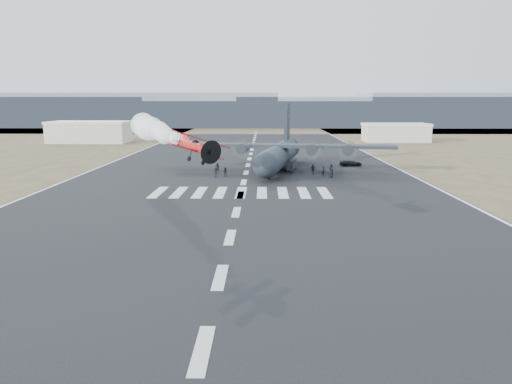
{
  "coord_description": "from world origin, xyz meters",
  "views": [
    {
      "loc": [
        3.23,
        -26.82,
        13.0
      ],
      "look_at": [
        2.47,
        26.66,
        4.0
      ],
      "focal_mm": 38.0,
      "sensor_mm": 36.0,
      "label": 1
    }
  ],
  "objects_px": {
    "crew_a": "(291,171)",
    "crew_e": "(331,173)",
    "hangar_right": "(395,132)",
    "hangar_left": "(90,132)",
    "crew_f": "(331,169)",
    "crew_h": "(225,172)",
    "crew_c": "(215,172)",
    "transport_aircraft": "(279,153)",
    "support_vehicle": "(351,163)",
    "crew_d": "(313,169)",
    "crew_b": "(217,168)",
    "aerobatic_biplane": "(196,147)",
    "crew_g": "(323,171)"
  },
  "relations": [
    {
      "from": "transport_aircraft",
      "to": "support_vehicle",
      "type": "relative_size",
      "value": 9.7
    },
    {
      "from": "support_vehicle",
      "to": "crew_d",
      "type": "bearing_deg",
      "value": 139.03
    },
    {
      "from": "support_vehicle",
      "to": "crew_b",
      "type": "relative_size",
      "value": 2.64
    },
    {
      "from": "hangar_right",
      "to": "crew_a",
      "type": "xyz_separation_m",
      "value": [
        -37.92,
        -81.8,
        -2.15
      ]
    },
    {
      "from": "aerobatic_biplane",
      "to": "crew_c",
      "type": "height_order",
      "value": "aerobatic_biplane"
    },
    {
      "from": "crew_a",
      "to": "support_vehicle",
      "type": "bearing_deg",
      "value": 175.05
    },
    {
      "from": "aerobatic_biplane",
      "to": "crew_b",
      "type": "bearing_deg",
      "value": 73.33
    },
    {
      "from": "crew_d",
      "to": "crew_h",
      "type": "bearing_deg",
      "value": 28.98
    },
    {
      "from": "crew_a",
      "to": "crew_c",
      "type": "relative_size",
      "value": 1.04
    },
    {
      "from": "aerobatic_biplane",
      "to": "crew_h",
      "type": "bearing_deg",
      "value": 71.33
    },
    {
      "from": "transport_aircraft",
      "to": "support_vehicle",
      "type": "distance_m",
      "value": 16.42
    },
    {
      "from": "crew_d",
      "to": "crew_g",
      "type": "relative_size",
      "value": 1.03
    },
    {
      "from": "crew_f",
      "to": "crew_g",
      "type": "xyz_separation_m",
      "value": [
        -1.72,
        -3.11,
        0.02
      ]
    },
    {
      "from": "aerobatic_biplane",
      "to": "crew_d",
      "type": "xyz_separation_m",
      "value": [
        15.0,
        47.53,
        -8.0
      ]
    },
    {
      "from": "hangar_left",
      "to": "crew_g",
      "type": "height_order",
      "value": "hangar_left"
    },
    {
      "from": "hangar_left",
      "to": "crew_f",
      "type": "xyz_separation_m",
      "value": [
        67.44,
        -74.53,
        -2.53
      ]
    },
    {
      "from": "hangar_left",
      "to": "hangar_right",
      "type": "bearing_deg",
      "value": 2.92
    },
    {
      "from": "support_vehicle",
      "to": "crew_c",
      "type": "distance_m",
      "value": 31.0
    },
    {
      "from": "crew_d",
      "to": "crew_g",
      "type": "xyz_separation_m",
      "value": [
        1.62,
        -2.32,
        -0.03
      ]
    },
    {
      "from": "support_vehicle",
      "to": "crew_b",
      "type": "xyz_separation_m",
      "value": [
        -26.28,
        -10.07,
        0.23
      ]
    },
    {
      "from": "hangar_right",
      "to": "crew_g",
      "type": "height_order",
      "value": "hangar_right"
    },
    {
      "from": "hangar_right",
      "to": "transport_aircraft",
      "type": "height_order",
      "value": "transport_aircraft"
    },
    {
      "from": "crew_d",
      "to": "crew_f",
      "type": "height_order",
      "value": "crew_d"
    },
    {
      "from": "support_vehicle",
      "to": "crew_b",
      "type": "bearing_deg",
      "value": 104.36
    },
    {
      "from": "transport_aircraft",
      "to": "crew_g",
      "type": "xyz_separation_m",
      "value": [
        7.54,
        -8.56,
        -2.33
      ]
    },
    {
      "from": "transport_aircraft",
      "to": "crew_g",
      "type": "distance_m",
      "value": 11.64
    },
    {
      "from": "crew_f",
      "to": "crew_h",
      "type": "xyz_separation_m",
      "value": [
        -18.94,
        -3.81,
        -0.07
      ]
    },
    {
      "from": "crew_e",
      "to": "crew_f",
      "type": "bearing_deg",
      "value": 22.15
    },
    {
      "from": "hangar_right",
      "to": "crew_e",
      "type": "height_order",
      "value": "hangar_right"
    },
    {
      "from": "crew_c",
      "to": "crew_d",
      "type": "height_order",
      "value": "crew_d"
    },
    {
      "from": "crew_a",
      "to": "crew_e",
      "type": "height_order",
      "value": "crew_a"
    },
    {
      "from": "support_vehicle",
      "to": "crew_e",
      "type": "xyz_separation_m",
      "value": [
        -6.04,
        -17.08,
        0.21
      ]
    },
    {
      "from": "crew_d",
      "to": "crew_h",
      "type": "distance_m",
      "value": 15.89
    },
    {
      "from": "crew_e",
      "to": "crew_h",
      "type": "distance_m",
      "value": 18.43
    },
    {
      "from": "crew_b",
      "to": "crew_d",
      "type": "xyz_separation_m",
      "value": [
        17.44,
        -2.86,
        0.08
      ]
    },
    {
      "from": "aerobatic_biplane",
      "to": "crew_h",
      "type": "height_order",
      "value": "aerobatic_biplane"
    },
    {
      "from": "hangar_right",
      "to": "support_vehicle",
      "type": "bearing_deg",
      "value": -110.39
    },
    {
      "from": "crew_f",
      "to": "aerobatic_biplane",
      "type": "bearing_deg",
      "value": -27.93
    },
    {
      "from": "support_vehicle",
      "to": "crew_h",
      "type": "xyz_separation_m",
      "value": [
        -24.44,
        -15.96,
        0.18
      ]
    },
    {
      "from": "hangar_right",
      "to": "crew_f",
      "type": "distance_m",
      "value": 85.23
    },
    {
      "from": "hangar_left",
      "to": "crew_c",
      "type": "xyz_separation_m",
      "value": [
        46.91,
        -79.2,
        -2.59
      ]
    },
    {
      "from": "crew_b",
      "to": "crew_g",
      "type": "relative_size",
      "value": 0.94
    },
    {
      "from": "transport_aircraft",
      "to": "crew_e",
      "type": "height_order",
      "value": "transport_aircraft"
    },
    {
      "from": "crew_a",
      "to": "crew_b",
      "type": "xyz_separation_m",
      "value": [
        -13.41,
        4.34,
        -0.01
      ]
    },
    {
      "from": "crew_c",
      "to": "crew_f",
      "type": "height_order",
      "value": "crew_f"
    },
    {
      "from": "crew_c",
      "to": "crew_h",
      "type": "bearing_deg",
      "value": 69.13
    },
    {
      "from": "crew_h",
      "to": "crew_e",
      "type": "bearing_deg",
      "value": -174.77
    },
    {
      "from": "crew_d",
      "to": "crew_b",
      "type": "bearing_deg",
      "value": 8.68
    },
    {
      "from": "hangar_left",
      "to": "crew_d",
      "type": "xyz_separation_m",
      "value": [
        64.1,
        -75.32,
        -2.48
      ]
    },
    {
      "from": "hangar_right",
      "to": "crew_h",
      "type": "distance_m",
      "value": 96.96
    }
  ]
}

